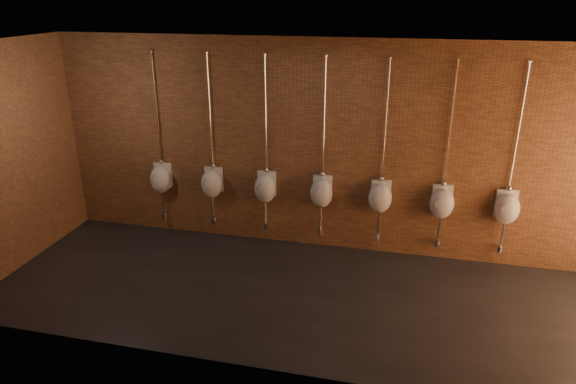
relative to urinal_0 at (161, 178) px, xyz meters
name	(u,v)px	position (x,y,z in m)	size (l,w,h in m)	color
ground	(306,295)	(2.69, -1.38, -0.95)	(8.50, 8.50, 0.00)	black
room_shell	(308,151)	(2.69, -1.38, 1.06)	(8.54, 3.04, 3.22)	black
urinal_0	(161,178)	(0.00, 0.00, 0.00)	(0.37, 0.33, 2.71)	silver
urinal_1	(212,183)	(0.88, 0.00, 0.00)	(0.37, 0.33, 2.71)	silver
urinal_2	(265,187)	(1.76, 0.00, 0.00)	(0.37, 0.33, 2.71)	silver
urinal_3	(321,192)	(2.64, 0.00, 0.00)	(0.37, 0.33, 2.71)	silver
urinal_4	(380,197)	(3.52, 0.00, 0.00)	(0.37, 0.33, 2.71)	silver
urinal_5	(442,202)	(4.40, 0.00, 0.00)	(0.37, 0.33, 2.71)	silver
urinal_6	(507,208)	(5.28, 0.00, 0.00)	(0.37, 0.33, 2.71)	silver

